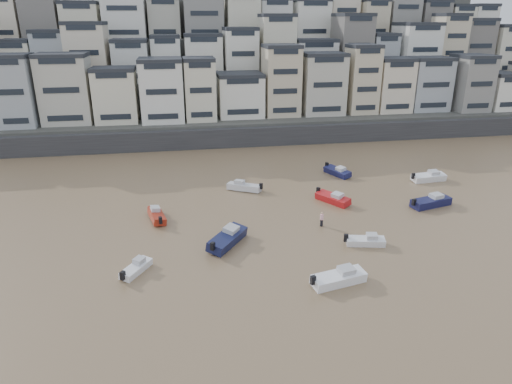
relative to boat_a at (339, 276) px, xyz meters
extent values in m
cube|color=#38383A|center=(-2.12, 48.79, 0.99)|extent=(140.00, 3.00, 3.50)
cube|color=#4C4C47|center=(2.88, 55.79, 1.24)|extent=(140.00, 14.00, 4.00)
cube|color=#4C4C47|center=(2.88, 67.79, 4.24)|extent=(140.00, 14.00, 10.00)
cube|color=#4C4C47|center=(2.88, 79.79, 8.24)|extent=(140.00, 14.00, 18.00)
cube|color=#4C4C47|center=(2.88, 91.79, 12.24)|extent=(140.00, 16.00, 26.00)
cube|color=#4C4C47|center=(2.88, 105.79, 15.24)|extent=(140.00, 18.00, 32.00)
camera|label=1|loc=(-13.41, -33.51, 21.51)|focal=32.00mm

